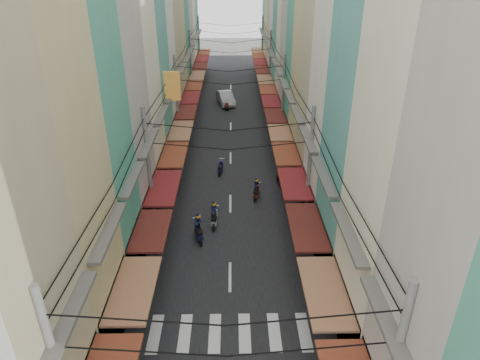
{
  "coord_description": "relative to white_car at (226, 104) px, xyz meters",
  "views": [
    {
      "loc": [
        0.23,
        -20.55,
        15.57
      ],
      "look_at": [
        0.67,
        4.6,
        2.63
      ],
      "focal_mm": 32.0,
      "sensor_mm": 36.0,
      "label": 1
    }
  ],
  "objects": [
    {
      "name": "road",
      "position": [
        0.6,
        -10.06,
        0.01
      ],
      "size": [
        10.0,
        80.0,
        0.02
      ],
      "primitive_type": "cube",
      "color": "black",
      "rests_on": "ground"
    },
    {
      "name": "white_car",
      "position": [
        0.0,
        0.0,
        0.0
      ],
      "size": [
        5.62,
        3.16,
        1.87
      ],
      "primitive_type": "imported",
      "rotation": [
        0.0,
        0.0,
        0.22
      ],
      "color": "#B9B9BD",
      "rests_on": "ground"
    },
    {
      "name": "market_umbrella",
      "position": [
        6.17,
        -35.28,
        2.36
      ],
      "size": [
        2.53,
        2.53,
        2.67
      ],
      "color": "#B2B2B7",
      "rests_on": "ground"
    },
    {
      "name": "moving_scooters",
      "position": [
        0.31,
        -22.39,
        0.52
      ],
      "size": [
        6.17,
        28.18,
        1.88
      ],
      "color": "black",
      "rests_on": "ground"
    },
    {
      "name": "parked_scooters",
      "position": [
        5.43,
        -33.46,
        0.47
      ],
      "size": [
        13.01,
        12.92,
        1.0
      ],
      "color": "black",
      "rests_on": "ground"
    },
    {
      "name": "pedestrians",
      "position": [
        -4.16,
        -26.46,
        1.04
      ],
      "size": [
        13.12,
        26.62,
        2.22
      ],
      "color": "#291F2A",
      "rests_on": "ground"
    },
    {
      "name": "ground",
      "position": [
        0.6,
        -30.06,
        0.0
      ],
      "size": [
        160.0,
        160.0,
        0.0
      ],
      "primitive_type": "plane",
      "color": "#61615C",
      "rests_on": "ground"
    },
    {
      "name": "utility_poles",
      "position": [
        0.6,
        -15.05,
        6.59
      ],
      "size": [
        10.2,
        66.13,
        8.2
      ],
      "color": "slate",
      "rests_on": "ground"
    },
    {
      "name": "crosswalk",
      "position": [
        0.6,
        -36.06,
        0.03
      ],
      "size": [
        7.55,
        2.4,
        0.01
      ],
      "color": "silver",
      "rests_on": "ground"
    },
    {
      "name": "bicycle",
      "position": [
        6.99,
        -28.24,
        0.0
      ],
      "size": [
        1.58,
        0.73,
        1.05
      ],
      "primitive_type": "imported",
      "rotation": [
        0.0,
        0.0,
        1.67
      ],
      "color": "black",
      "rests_on": "ground"
    },
    {
      "name": "sidewalk_left",
      "position": [
        -5.9,
        -10.06,
        0.03
      ],
      "size": [
        3.0,
        80.0,
        0.06
      ],
      "primitive_type": "cube",
      "color": "gray",
      "rests_on": "ground"
    },
    {
      "name": "building_row_right",
      "position": [
        8.52,
        -13.61,
        9.41
      ],
      "size": [
        7.8,
        68.98,
        22.59
      ],
      "color": "teal",
      "rests_on": "ground"
    },
    {
      "name": "traffic_sign",
      "position": [
        5.39,
        -36.05,
        2.0
      ],
      "size": [
        0.1,
        0.61,
        2.77
      ],
      "color": "slate",
      "rests_on": "ground"
    },
    {
      "name": "building_row_left",
      "position": [
        -7.32,
        -13.5,
        9.78
      ],
      "size": [
        7.8,
        67.67,
        23.7
      ],
      "color": "silver",
      "rests_on": "ground"
    },
    {
      "name": "sidewalk_right",
      "position": [
        7.1,
        -10.06,
        0.03
      ],
      "size": [
        3.0,
        80.0,
        0.06
      ],
      "primitive_type": "cube",
      "color": "gray",
      "rests_on": "ground"
    }
  ]
}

